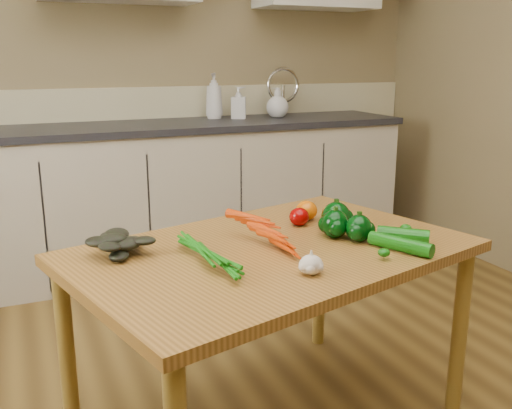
{
  "coord_description": "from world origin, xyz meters",
  "views": [
    {
      "loc": [
        -0.75,
        -1.2,
        1.29
      ],
      "look_at": [
        0.05,
        0.65,
        0.76
      ],
      "focal_mm": 40.0,
      "sensor_mm": 36.0,
      "label": 1
    }
  ],
  "objects": [
    {
      "name": "counter_run",
      "position": [
        0.21,
        2.19,
        0.46
      ],
      "size": [
        2.84,
        0.64,
        1.14
      ],
      "color": "#AFA692",
      "rests_on": "ground"
    },
    {
      "name": "tomato_c",
      "position": [
        0.34,
        0.61,
        0.71
      ],
      "size": [
        0.06,
        0.06,
        0.06
      ],
      "primitive_type": "ellipsoid",
      "color": "#CB5805",
      "rests_on": "table"
    },
    {
      "name": "table",
      "position": [
        -0.0,
        0.4,
        0.61
      ],
      "size": [
        1.44,
        1.12,
        0.68
      ],
      "rotation": [
        0.0,
        0.0,
        0.26
      ],
      "color": "olive",
      "rests_on": "ground"
    },
    {
      "name": "pepper_c",
      "position": [
        0.29,
        0.35,
        0.73
      ],
      "size": [
        0.09,
        0.09,
        0.09
      ],
      "primitive_type": "sphere",
      "color": "black",
      "rests_on": "table"
    },
    {
      "name": "carrot_bunch",
      "position": [
        -0.09,
        0.4,
        0.71
      ],
      "size": [
        0.28,
        0.24,
        0.06
      ],
      "primitive_type": null,
      "rotation": [
        0.0,
        0.0,
        0.26
      ],
      "color": "#D23B04",
      "rests_on": "table"
    },
    {
      "name": "garlic_bulb",
      "position": [
        -0.0,
        0.14,
        0.71
      ],
      "size": [
        0.07,
        0.07,
        0.06
      ],
      "primitive_type": "ellipsoid",
      "color": "beige",
      "rests_on": "table"
    },
    {
      "name": "tomato_b",
      "position": [
        0.25,
        0.64,
        0.72
      ],
      "size": [
        0.08,
        0.08,
        0.08
      ],
      "primitive_type": "ellipsoid",
      "color": "#CB5805",
      "rests_on": "table"
    },
    {
      "name": "soap_bottle_a",
      "position": [
        0.47,
        2.33,
        1.04
      ],
      "size": [
        0.15,
        0.15,
        0.29
      ],
      "primitive_type": "imported",
      "rotation": [
        0.0,
        0.0,
        5.76
      ],
      "color": "silver",
      "rests_on": "counter_run"
    },
    {
      "name": "soap_bottle_c",
      "position": [
        0.89,
        2.25,
        1.0
      ],
      "size": [
        0.19,
        0.19,
        0.19
      ],
      "primitive_type": "imported",
      "rotation": [
        0.0,
        0.0,
        4.42
      ],
      "color": "silver",
      "rests_on": "counter_run"
    },
    {
      "name": "room",
      "position": [
        0.0,
        0.17,
        1.25
      ],
      "size": [
        4.04,
        5.04,
        2.64
      ],
      "color": "brown",
      "rests_on": "ground"
    },
    {
      "name": "zucchini_b",
      "position": [
        0.36,
        0.21,
        0.71
      ],
      "size": [
        0.13,
        0.21,
        0.05
      ],
      "primitive_type": "cylinder",
      "rotation": [
        1.57,
        0.0,
        0.45
      ],
      "color": "#094D08",
      "rests_on": "table"
    },
    {
      "name": "zucchini_a",
      "position": [
        0.42,
        0.28,
        0.71
      ],
      "size": [
        0.16,
        0.15,
        0.05
      ],
      "primitive_type": "cylinder",
      "rotation": [
        1.57,
        0.0,
        0.82
      ],
      "color": "#094D08",
      "rests_on": "table"
    },
    {
      "name": "pepper_a",
      "position": [
        0.24,
        0.42,
        0.73
      ],
      "size": [
        0.1,
        0.1,
        0.1
      ],
      "primitive_type": "sphere",
      "color": "black",
      "rests_on": "table"
    },
    {
      "name": "leafy_greens",
      "position": [
        -0.48,
        0.53,
        0.73
      ],
      "size": [
        0.18,
        0.16,
        0.09
      ],
      "primitive_type": null,
      "color": "black",
      "rests_on": "table"
    },
    {
      "name": "tomato_a",
      "position": [
        0.19,
        0.59,
        0.72
      ],
      "size": [
        0.07,
        0.07,
        0.07
      ],
      "primitive_type": "ellipsoid",
      "color": "#810202",
      "rests_on": "table"
    },
    {
      "name": "soap_bottle_b",
      "position": [
        0.61,
        2.26,
        1.0
      ],
      "size": [
        0.12,
        0.12,
        0.2
      ],
      "primitive_type": "imported",
      "rotation": [
        0.0,
        0.0,
        1.14
      ],
      "color": "silver",
      "rests_on": "counter_run"
    },
    {
      "name": "pepper_b",
      "position": [
        0.29,
        0.49,
        0.73
      ],
      "size": [
        0.1,
        0.1,
        0.1
      ],
      "primitive_type": "sphere",
      "color": "black",
      "rests_on": "table"
    }
  ]
}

